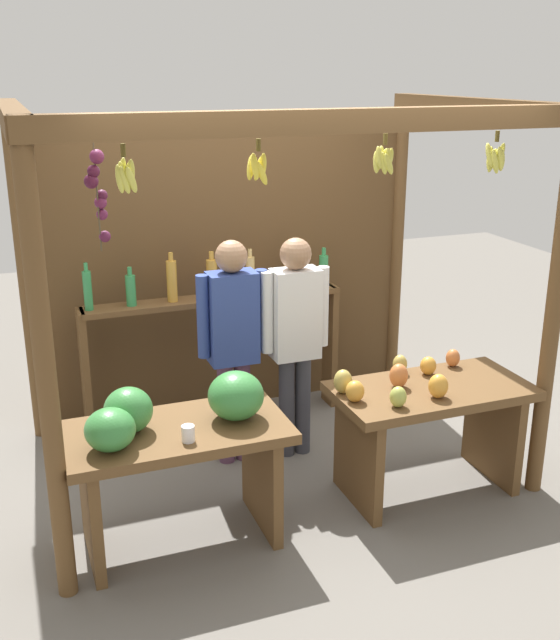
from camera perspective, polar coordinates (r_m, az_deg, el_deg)
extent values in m
plane|color=slate|center=(5.39, -0.73, -10.39)|extent=(12.00, 12.00, 0.00)
cylinder|color=brown|center=(3.75, -17.17, -4.22)|extent=(0.10, 0.10, 2.41)
cylinder|color=brown|center=(4.85, 19.87, 0.59)|extent=(0.10, 0.10, 2.41)
cylinder|color=brown|center=(5.59, -18.62, 3.01)|extent=(0.10, 0.10, 2.41)
cylinder|color=brown|center=(6.37, 8.80, 5.58)|extent=(0.10, 0.10, 2.41)
cube|color=brown|center=(3.84, 4.18, 14.69)|extent=(3.04, 0.12, 0.12)
cube|color=brown|center=(4.46, -19.53, 14.24)|extent=(0.12, 2.03, 0.12)
cube|color=brown|center=(5.41, 14.53, 15.24)|extent=(0.12, 2.03, 0.12)
cube|color=#52381E|center=(5.86, -4.05, 3.40)|extent=(2.94, 0.04, 2.17)
cylinder|color=brown|center=(4.46, 16.03, 13.14)|extent=(0.02, 0.02, 0.06)
ellipsoid|color=#D1CC4C|center=(4.49, 16.24, 11.88)|extent=(0.04, 0.08, 0.14)
ellipsoid|color=#D1CC4C|center=(4.49, 15.92, 11.71)|extent=(0.08, 0.07, 0.14)
ellipsoid|color=#D1CC4C|center=(4.50, 15.68, 11.48)|extent=(0.07, 0.04, 0.14)
ellipsoid|color=#D1CC4C|center=(4.47, 15.51, 11.63)|extent=(0.06, 0.06, 0.14)
ellipsoid|color=#D1CC4C|center=(4.44, 15.48, 11.89)|extent=(0.04, 0.09, 0.14)
ellipsoid|color=#D1CC4C|center=(4.43, 15.87, 11.40)|extent=(0.06, 0.05, 0.14)
ellipsoid|color=#D1CC4C|center=(4.44, 16.23, 11.58)|extent=(0.06, 0.04, 0.14)
ellipsoid|color=#D1CC4C|center=(4.47, 16.31, 11.46)|extent=(0.07, 0.07, 0.15)
cylinder|color=brown|center=(3.80, -1.64, 13.03)|extent=(0.02, 0.02, 0.06)
ellipsoid|color=yellow|center=(3.81, -1.30, 11.54)|extent=(0.04, 0.07, 0.14)
ellipsoid|color=yellow|center=(3.85, -1.59, 11.36)|extent=(0.07, 0.05, 0.14)
ellipsoid|color=yellow|center=(3.82, -2.22, 11.39)|extent=(0.07, 0.08, 0.14)
ellipsoid|color=yellow|center=(3.77, -1.89, 11.47)|extent=(0.05, 0.05, 0.14)
ellipsoid|color=yellow|center=(3.79, -1.39, 10.97)|extent=(0.09, 0.05, 0.14)
cylinder|color=brown|center=(3.62, -11.71, 12.39)|extent=(0.02, 0.02, 0.06)
ellipsoid|color=#D1CC4C|center=(3.63, -11.14, 10.82)|extent=(0.04, 0.07, 0.14)
ellipsoid|color=#D1CC4C|center=(3.66, -11.32, 10.62)|extent=(0.05, 0.05, 0.14)
ellipsoid|color=#D1CC4C|center=(3.66, -11.83, 10.87)|extent=(0.06, 0.04, 0.14)
ellipsoid|color=#D1CC4C|center=(3.64, -11.92, 10.58)|extent=(0.05, 0.06, 0.14)
ellipsoid|color=#D1CC4C|center=(3.61, -11.95, 10.34)|extent=(0.05, 0.05, 0.14)
ellipsoid|color=#D1CC4C|center=(3.61, -11.61, 10.29)|extent=(0.07, 0.04, 0.14)
ellipsoid|color=#D1CC4C|center=(3.60, -11.12, 10.30)|extent=(0.08, 0.06, 0.14)
cylinder|color=brown|center=(4.16, 7.93, 13.33)|extent=(0.02, 0.02, 0.06)
ellipsoid|color=#D1CC4C|center=(4.18, 8.24, 11.92)|extent=(0.04, 0.07, 0.13)
ellipsoid|color=#D1CC4C|center=(4.21, 8.04, 11.87)|extent=(0.07, 0.07, 0.13)
ellipsoid|color=#D1CC4C|center=(4.21, 7.73, 11.91)|extent=(0.08, 0.05, 0.13)
ellipsoid|color=#D1CC4C|center=(4.18, 7.50, 12.08)|extent=(0.07, 0.05, 0.13)
ellipsoid|color=#D1CC4C|center=(4.16, 7.26, 11.71)|extent=(0.04, 0.06, 0.13)
ellipsoid|color=#D1CC4C|center=(4.14, 7.49, 12.03)|extent=(0.04, 0.06, 0.13)
ellipsoid|color=#D1CC4C|center=(4.14, 7.81, 11.61)|extent=(0.05, 0.05, 0.13)
ellipsoid|color=#D1CC4C|center=(4.14, 8.17, 11.53)|extent=(0.08, 0.04, 0.13)
ellipsoid|color=#D1CC4C|center=(4.16, 8.16, 11.92)|extent=(0.06, 0.06, 0.13)
cylinder|color=#4C422D|center=(3.89, -13.57, 9.02)|extent=(0.01, 0.01, 0.55)
sphere|color=#601E42|center=(3.85, -13.61, 11.85)|extent=(0.07, 0.07, 0.07)
sphere|color=#47142D|center=(3.85, -13.85, 10.81)|extent=(0.06, 0.06, 0.06)
sphere|color=#47142D|center=(3.86, -14.02, 10.08)|extent=(0.07, 0.07, 0.07)
sphere|color=#47142D|center=(3.92, -13.25, 9.12)|extent=(0.06, 0.06, 0.06)
sphere|color=#601E42|center=(3.92, -13.34, 8.58)|extent=(0.06, 0.06, 0.06)
sphere|color=#601E42|center=(3.93, -13.24, 7.74)|extent=(0.06, 0.06, 0.06)
sphere|color=#511938|center=(3.94, -13.03, 6.14)|extent=(0.06, 0.06, 0.06)
cube|color=brown|center=(4.26, -7.79, -8.38)|extent=(1.23, 0.64, 0.06)
cube|color=brown|center=(4.37, -14.07, -13.46)|extent=(0.06, 0.58, 0.66)
cube|color=brown|center=(4.55, -1.39, -11.52)|extent=(0.06, 0.58, 0.66)
ellipsoid|color=#38843D|center=(4.19, -11.34, -6.66)|extent=(0.34, 0.34, 0.25)
ellipsoid|color=#38843D|center=(4.26, -3.34, -5.70)|extent=(0.40, 0.40, 0.28)
ellipsoid|color=#38843D|center=(4.03, -12.66, -8.04)|extent=(0.36, 0.36, 0.22)
cylinder|color=white|center=(4.07, -6.92, -8.48)|extent=(0.07, 0.07, 0.09)
cube|color=brown|center=(4.83, 11.32, -5.25)|extent=(1.23, 0.64, 0.06)
cube|color=brown|center=(4.76, 5.89, -10.14)|extent=(0.06, 0.58, 0.66)
cube|color=brown|center=(5.24, 15.73, -8.00)|extent=(0.06, 0.58, 0.66)
ellipsoid|color=#B79E47|center=(4.96, 9.01, -3.30)|extent=(0.11, 0.11, 0.13)
ellipsoid|color=#CC7038|center=(4.74, 8.92, -4.15)|extent=(0.16, 0.16, 0.15)
ellipsoid|color=gold|center=(4.97, 11.09, -3.39)|extent=(0.13, 0.13, 0.12)
ellipsoid|color=gold|center=(4.51, 5.66, -5.35)|extent=(0.13, 0.13, 0.13)
ellipsoid|color=#A8B24C|center=(4.48, 8.88, -5.73)|extent=(0.12, 0.12, 0.13)
ellipsoid|color=#CC7038|center=(5.14, 12.87, -2.80)|extent=(0.11, 0.11, 0.12)
ellipsoid|color=gold|center=(4.64, 11.82, -4.88)|extent=(0.16, 0.16, 0.15)
ellipsoid|color=#B79E47|center=(4.62, 4.76, -4.62)|extent=(0.13, 0.13, 0.15)
cube|color=brown|center=(5.60, -14.40, -4.21)|extent=(0.05, 0.20, 1.00)
cube|color=brown|center=(6.06, 3.79, -1.89)|extent=(0.05, 0.20, 1.00)
cube|color=brown|center=(5.60, -5.07, 1.54)|extent=(1.91, 0.22, 0.04)
cylinder|color=#338C4C|center=(5.40, -14.26, 2.14)|extent=(0.06, 0.06, 0.28)
cylinder|color=#338C4C|center=(5.36, -14.40, 3.88)|extent=(0.03, 0.03, 0.06)
cylinder|color=#338C4C|center=(5.44, -11.16, 2.18)|extent=(0.07, 0.07, 0.22)
cylinder|color=#338C4C|center=(5.41, -11.25, 3.61)|extent=(0.03, 0.03, 0.06)
cylinder|color=gold|center=(5.48, -8.13, 2.90)|extent=(0.07, 0.07, 0.30)
cylinder|color=gold|center=(5.44, -8.22, 4.73)|extent=(0.03, 0.03, 0.06)
cylinder|color=gold|center=(5.55, -5.14, 3.12)|extent=(0.08, 0.08, 0.28)
cylinder|color=gold|center=(5.51, -5.19, 4.83)|extent=(0.03, 0.03, 0.06)
cylinder|color=#D8B266|center=(5.64, -2.25, 3.38)|extent=(0.06, 0.06, 0.28)
cylinder|color=#D8B266|center=(5.60, -2.27, 5.05)|extent=(0.03, 0.03, 0.06)
cylinder|color=gold|center=(5.74, 0.71, 3.67)|extent=(0.08, 0.08, 0.28)
cylinder|color=gold|center=(5.70, 0.71, 5.32)|extent=(0.04, 0.04, 0.06)
cylinder|color=#338C4C|center=(5.85, 3.29, 3.73)|extent=(0.07, 0.07, 0.24)
cylinder|color=#338C4C|center=(5.81, 3.32, 5.15)|extent=(0.03, 0.03, 0.06)
cylinder|color=#583650|center=(5.22, -4.08, -6.96)|extent=(0.11, 0.11, 0.73)
cylinder|color=#583650|center=(5.25, -2.81, -6.77)|extent=(0.11, 0.11, 0.73)
cube|color=#2D428C|center=(4.99, -3.59, 0.16)|extent=(0.32, 0.19, 0.62)
cylinder|color=#2D428C|center=(4.92, -5.82, 0.25)|extent=(0.08, 0.08, 0.56)
cylinder|color=#2D428C|center=(5.03, -1.42, 0.74)|extent=(0.08, 0.08, 0.56)
sphere|color=#997051|center=(4.87, -3.69, 4.80)|extent=(0.21, 0.21, 0.21)
cylinder|color=#393942|center=(5.30, 0.50, -6.54)|extent=(0.11, 0.11, 0.73)
cylinder|color=#393942|center=(5.34, 1.71, -6.35)|extent=(0.11, 0.11, 0.73)
cube|color=white|center=(5.07, 1.15, 0.46)|extent=(0.32, 0.19, 0.62)
cylinder|color=white|center=(4.99, -0.98, 0.55)|extent=(0.08, 0.08, 0.55)
cylinder|color=white|center=(5.14, 3.23, 1.03)|extent=(0.08, 0.08, 0.55)
sphere|color=#997051|center=(4.96, 1.18, 5.00)|extent=(0.21, 0.21, 0.21)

